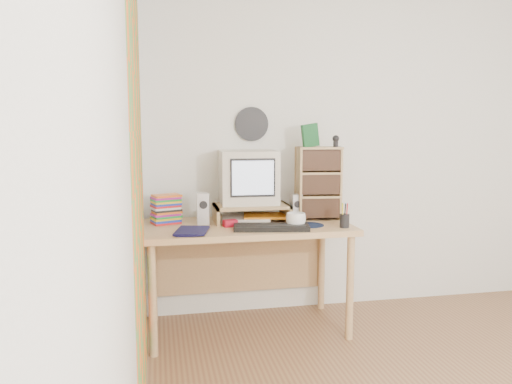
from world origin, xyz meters
name	(u,v)px	position (x,y,z in m)	size (l,w,h in m)	color
back_wall	(368,147)	(0.00, 1.75, 1.25)	(3.50, 3.50, 0.00)	white
left_wall	(122,171)	(-1.75, 0.00, 1.25)	(3.50, 3.50, 0.00)	white
curtain	(139,183)	(-1.71, 0.48, 1.15)	(2.20, 2.20, 0.00)	orange
wall_disc	(252,124)	(-0.93, 1.73, 1.43)	(0.25, 0.25, 0.02)	black
desk	(245,241)	(-1.03, 1.44, 0.62)	(1.40, 0.70, 0.75)	tan
monitor_riser	(251,208)	(-0.98, 1.48, 0.84)	(0.52, 0.30, 0.12)	tan
crt_monitor	(249,177)	(-0.99, 1.53, 1.06)	(0.39, 0.39, 0.37)	beige
speaker_left	(203,209)	(-1.32, 1.45, 0.86)	(0.08, 0.08, 0.21)	silver
speaker_right	(296,207)	(-0.66, 1.45, 0.84)	(0.07, 0.07, 0.19)	silver
keyboard	(271,227)	(-0.91, 1.17, 0.77)	(0.49, 0.16, 0.03)	black
dvd_stack	(166,205)	(-1.57, 1.52, 0.88)	(0.18, 0.13, 0.26)	brown
cd_rack	(319,183)	(-0.49, 1.47, 1.01)	(0.31, 0.17, 0.52)	tan
mug	(296,221)	(-0.74, 1.18, 0.80)	(0.13, 0.13, 0.10)	white
diary	(177,229)	(-1.51, 1.20, 0.77)	(0.24, 0.18, 0.05)	#100F38
mousepad	(308,225)	(-0.63, 1.26, 0.75)	(0.21, 0.21, 0.00)	black
pen_cup	(345,218)	(-0.42, 1.14, 0.81)	(0.06, 0.06, 0.13)	black
papers	(253,217)	(-0.97, 1.51, 0.77)	(0.33, 0.24, 0.04)	silver
red_box	(230,223)	(-1.15, 1.32, 0.77)	(0.09, 0.06, 0.04)	red
game_box	(310,135)	(-0.56, 1.47, 1.35)	(0.13, 0.03, 0.16)	#18552A
webcam	(336,141)	(-0.38, 1.43, 1.31)	(0.05, 0.05, 0.08)	black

